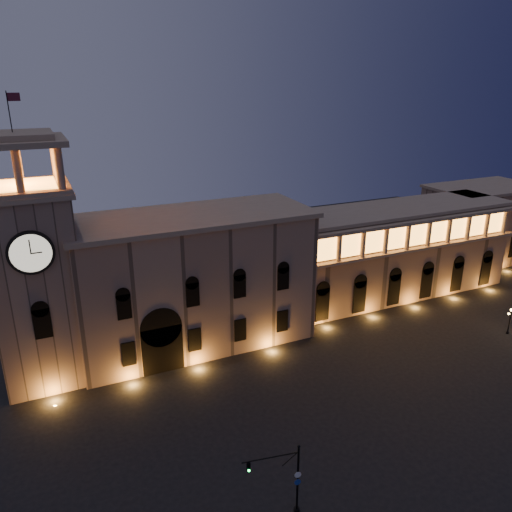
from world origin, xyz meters
name	(u,v)px	position (x,y,z in m)	size (l,w,h in m)	color
ground	(284,434)	(0.00, 0.00, 0.00)	(160.00, 160.00, 0.00)	black
government_building	(193,280)	(-2.08, 21.93, 8.77)	(30.80, 12.80, 17.60)	#8C6E5C
clock_tower	(36,278)	(-20.50, 20.98, 12.50)	(9.80, 9.80, 32.40)	#8C6E5C
colonnade_wing	(392,251)	(32.00, 23.92, 7.33)	(40.60, 11.50, 14.50)	#876956
secondary_building	(480,224)	(58.00, 30.00, 7.00)	(20.00, 12.00, 14.00)	#876956
traffic_light	(288,479)	(-4.18, -8.62, 3.50)	(4.81, 1.09, 6.67)	black
street_lamp_far	(510,319)	(38.00, 5.61, 2.27)	(1.32, 0.39, 3.81)	black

